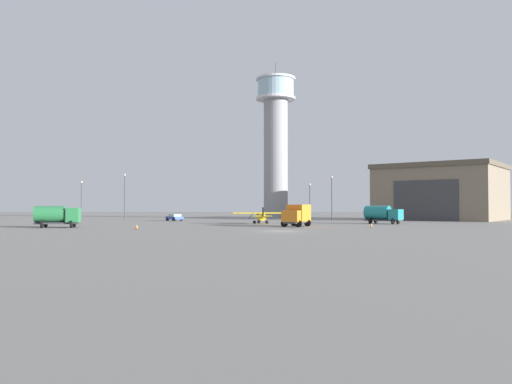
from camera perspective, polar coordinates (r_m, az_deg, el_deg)
name	(u,v)px	position (r m, az deg, el deg)	size (l,w,h in m)	color
ground_plane	(281,231)	(59.63, 2.81, -4.44)	(400.00, 400.00, 0.00)	gray
control_tower	(276,137)	(125.90, 2.24, 6.17)	(9.73, 9.73, 38.81)	gray
hangar	(441,192)	(117.08, 20.15, -0.04)	(32.46, 31.91, 11.91)	#7A6B56
airplane_yellow	(261,216)	(84.44, 0.51, -2.74)	(9.43, 7.38, 2.77)	gold
truck_fuel_tanker_teal	(382,214)	(87.10, 14.05, -2.41)	(6.34, 5.43, 3.04)	#38383D
truck_fuel_tanker_green	(57,215)	(74.71, -21.54, -2.48)	(6.19, 3.87, 2.98)	#38383D
truck_box_orange	(297,215)	(73.51, 4.66, -2.56)	(4.54, 6.30, 3.18)	#38383D
car_blue	(175,217)	(102.98, -9.17, -2.82)	(4.15, 4.63, 1.37)	#2847A8
light_post_west	(310,198)	(108.04, 6.10, -0.67)	(0.44, 0.44, 7.80)	#38383D
light_post_east	(81,197)	(121.00, -19.09, -0.48)	(0.44, 0.44, 8.65)	#38383D
light_post_north	(332,194)	(103.04, 8.55, -0.26)	(0.44, 0.44, 9.03)	#38383D
light_post_centre	(125,193)	(119.61, -14.60, -0.08)	(0.44, 0.44, 10.37)	#38383D
traffic_cone_near_left	(371,225)	(72.08, 12.88, -3.65)	(0.36, 0.36, 0.67)	black
traffic_cone_near_right	(137,227)	(66.83, -13.29, -3.82)	(0.36, 0.36, 0.66)	black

